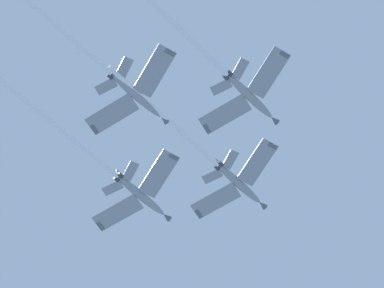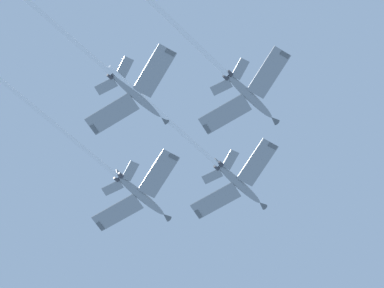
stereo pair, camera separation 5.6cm
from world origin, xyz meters
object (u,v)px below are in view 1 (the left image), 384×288
Objects in this scene: jet_lead at (217,164)px; jet_right_wing at (221,69)px; jet_slot at (105,68)px; jet_left_wing at (119,177)px.

jet_right_wing is at bearing 57.85° from jet_lead.
jet_right_wing is at bearing 148.50° from jet_slot.
jet_slot is (16.71, -10.24, -3.13)m from jet_right_wing.
jet_left_wing is 1.00× the size of jet_right_wing.
jet_lead reaches higher than jet_right_wing.
jet_left_wing is (13.97, -10.98, -3.07)m from jet_lead.
jet_left_wing is at bearing -80.95° from jet_right_wing.
jet_right_wing is 0.93× the size of jet_slot.
jet_lead is 18.03m from jet_left_wing.
jet_left_wing is 20.91m from jet_slot.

